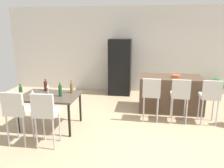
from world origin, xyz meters
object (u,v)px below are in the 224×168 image
object	(u,v)px
wine_bottle_left	(46,86)
wine_glass_corner	(49,95)
dining_chair_far	(46,111)
fruit_bowl	(176,76)
bar_chair_middle	(180,94)
refrigerator	(120,67)
bar_chair_right	(210,95)
bar_chair_left	(151,93)
wine_bottle_far	(71,88)
wine_bottle_near	(21,92)
wine_glass_middle	(48,86)
wine_glass_right	(32,92)
kitchen_island	(170,93)
dining_chair_near	(17,110)
wine_bottle_end	(60,91)
potted_plant	(217,86)
dining_table	(50,98)

from	to	relation	value
wine_bottle_left	wine_glass_corner	world-z (taller)	wine_bottle_left
dining_chair_far	fruit_bowl	size ratio (longest dim) A/B	4.95
bar_chair_middle	refrigerator	size ratio (longest dim) A/B	0.57
bar_chair_right	fruit_bowl	size ratio (longest dim) A/B	4.95
bar_chair_left	dining_chair_far	world-z (taller)	same
fruit_bowl	wine_bottle_far	bearing A→B (deg)	-154.86
bar_chair_left	bar_chair_right	distance (m)	1.30
wine_bottle_far	wine_bottle_near	world-z (taller)	wine_bottle_far
wine_glass_middle	wine_glass_right	bearing A→B (deg)	-103.77
kitchen_island	wine_bottle_left	size ratio (longest dim) A/B	5.96
bar_chair_left	wine_glass_corner	xyz separation A→B (m)	(-2.03, -1.02, 0.17)
dining_chair_near	wine_glass_corner	xyz separation A→B (m)	(0.44, 0.43, 0.17)
bar_chair_right	dining_chair_far	xyz separation A→B (m)	(-3.22, -1.46, 0.00)
wine_bottle_left	fruit_bowl	xyz separation A→B (m)	(3.09, 1.03, 0.11)
wine_bottle_end	bar_chair_right	bearing A→B (deg)	12.02
bar_chair_left	bar_chair_middle	xyz separation A→B (m)	(0.65, 0.00, 0.00)
kitchen_island	wine_bottle_end	world-z (taller)	wine_bottle_end
dining_chair_near	dining_chair_far	size ratio (longest dim) A/B	1.00
bar_chair_right	dining_chair_far	bearing A→B (deg)	-155.60
dining_chair_far	wine_glass_middle	distance (m)	1.18
dining_chair_far	wine_glass_middle	world-z (taller)	dining_chair_far
bar_chair_middle	dining_chair_near	size ratio (longest dim) A/B	1.00
bar_chair_right	wine_glass_corner	distance (m)	3.49
bar_chair_right	wine_bottle_left	size ratio (longest dim) A/B	3.85
bar_chair_left	wine_glass_right	bearing A→B (deg)	-160.90
bar_chair_left	wine_bottle_near	xyz separation A→B (m)	(-2.74, -0.83, 0.15)
bar_chair_right	refrigerator	world-z (taller)	refrigerator
bar_chair_right	wine_bottle_end	distance (m)	3.31
wine_bottle_end	kitchen_island	bearing A→B (deg)	31.62
kitchen_island	wine_glass_right	size ratio (longest dim) A/B	9.33
bar_chair_left	fruit_bowl	distance (m)	1.01
bar_chair_right	wine_glass_right	distance (m)	3.87
wine_glass_corner	fruit_bowl	distance (m)	3.21
dining_chair_far	wine_bottle_near	distance (m)	1.05
dining_chair_near	refrigerator	xyz separation A→B (m)	(1.51, 3.65, 0.22)
kitchen_island	wine_glass_right	distance (m)	3.48
wine_glass_right	fruit_bowl	xyz separation A→B (m)	(3.12, 1.59, 0.09)
bar_chair_left	potted_plant	size ratio (longest dim) A/B	1.67
bar_chair_middle	dining_table	distance (m)	2.92
bar_chair_left	wine_bottle_far	bearing A→B (deg)	-167.28
dining_table	dining_chair_far	distance (m)	0.86
wine_bottle_left	wine_glass_corner	size ratio (longest dim) A/B	1.57
bar_chair_left	wine_glass_middle	xyz separation A→B (m)	(-2.36, -0.37, 0.17)
dining_table	wine_bottle_end	size ratio (longest dim) A/B	4.18
dining_chair_far	fruit_bowl	xyz separation A→B (m)	(2.56, 2.19, 0.26)
bar_chair_right	refrigerator	distance (m)	3.16
wine_bottle_far	wine_glass_middle	distance (m)	0.57
bar_chair_middle	wine_bottle_end	world-z (taller)	bar_chair_middle
bar_chair_middle	refrigerator	bearing A→B (deg)	126.32
kitchen_island	bar_chair_right	size ratio (longest dim) A/B	1.55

